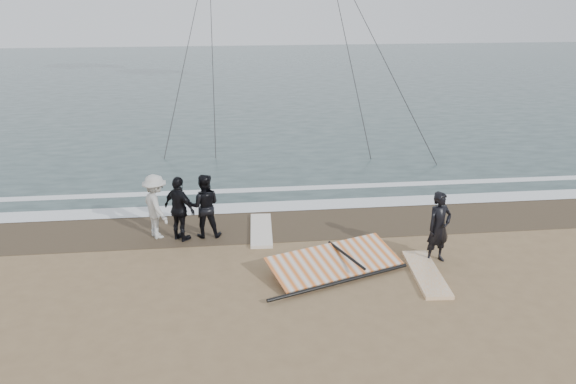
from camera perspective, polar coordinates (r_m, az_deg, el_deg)
The scene contains 10 objects.
ground at distance 13.87m, azimuth 6.88°, elevation -10.31°, with size 120.00×120.00×0.00m, color #8C704C.
sea at distance 45.23m, azimuth -2.69°, elevation 11.32°, with size 120.00×54.00×0.02m, color #233838.
wet_sand at distance 17.80m, azimuth 3.64°, elevation -2.99°, with size 120.00×2.80×0.01m, color #4C3D2B.
foam_near at distance 19.07m, azimuth 2.92°, elevation -1.29°, with size 120.00×0.90×0.01m, color white.
foam_far at distance 20.64m, azimuth 2.16°, elevation 0.44°, with size 120.00×0.45×0.01m, color white.
man_main at distance 15.44m, azimuth 15.07°, elevation -3.48°, with size 0.72×0.47×1.98m, color black.
board_white at distance 15.02m, azimuth 13.85°, elevation -8.05°, with size 0.69×2.46×0.10m, color white.
board_cream at distance 17.05m, azimuth -2.74°, elevation -3.89°, with size 0.63×2.37×0.10m, color white.
trio_cluster at distance 16.62m, azimuth -11.14°, elevation -1.50°, with size 2.49×1.58×1.95m.
sail_rig at distance 14.88m, azimuth 4.40°, elevation -7.11°, with size 3.79×2.77×0.49m.
Camera 1 is at (-2.96, -11.59, 7.02)m, focal length 35.00 mm.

